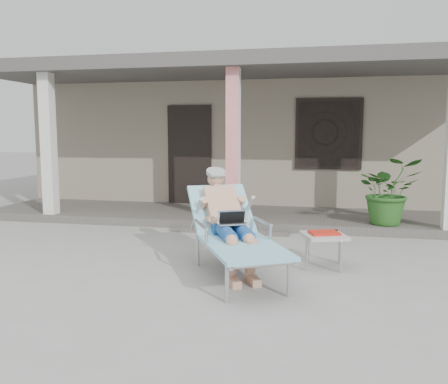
# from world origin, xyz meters

# --- Properties ---
(ground) EXTENTS (60.00, 60.00, 0.00)m
(ground) POSITION_xyz_m (0.00, 0.00, 0.00)
(ground) COLOR #9E9E99
(ground) RESTS_ON ground
(house) EXTENTS (10.40, 5.40, 3.30)m
(house) POSITION_xyz_m (0.00, 6.50, 1.67)
(house) COLOR gray
(house) RESTS_ON ground
(porch_deck) EXTENTS (10.00, 2.00, 0.15)m
(porch_deck) POSITION_xyz_m (0.00, 3.00, 0.07)
(porch_deck) COLOR #605B56
(porch_deck) RESTS_ON ground
(porch_overhang) EXTENTS (10.00, 2.30, 2.85)m
(porch_overhang) POSITION_xyz_m (0.00, 2.95, 2.79)
(porch_overhang) COLOR silver
(porch_overhang) RESTS_ON porch_deck
(porch_step) EXTENTS (2.00, 0.30, 0.07)m
(porch_step) POSITION_xyz_m (0.00, 1.85, 0.04)
(porch_step) COLOR #605B56
(porch_step) RESTS_ON ground
(lounger) EXTENTS (1.57, 2.07, 1.31)m
(lounger) POSITION_xyz_m (0.46, -0.37, 0.81)
(lounger) COLOR #B7B7BC
(lounger) RESTS_ON ground
(side_table) EXTENTS (0.64, 0.64, 0.45)m
(side_table) POSITION_xyz_m (1.55, 0.09, 0.38)
(side_table) COLOR #B2B2AD
(side_table) RESTS_ON ground
(potted_palm) EXTENTS (1.10, 0.98, 1.12)m
(potted_palm) POSITION_xyz_m (2.60, 2.39, 0.71)
(potted_palm) COLOR #26591E
(potted_palm) RESTS_ON porch_deck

